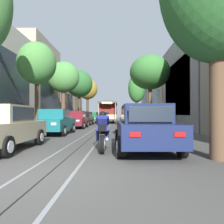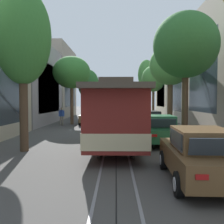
{
  "view_description": "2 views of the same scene",
  "coord_description": "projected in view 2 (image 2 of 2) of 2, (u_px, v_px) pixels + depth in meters",
  "views": [
    {
      "loc": [
        1.47,
        -4.37,
        1.25
      ],
      "look_at": [
        0.71,
        22.25,
        1.56
      ],
      "focal_mm": 34.92,
      "sensor_mm": 36.0,
      "label": 1
    },
    {
      "loc": [
        0.01,
        41.88,
        2.39
      ],
      "look_at": [
        0.38,
        16.55,
        1.27
      ],
      "focal_mm": 41.95,
      "sensor_mm": 36.0,
      "label": 2
    }
  ],
  "objects": [
    {
      "name": "street_tree_kerb_right_second",
      "position": [
        72.0,
        73.0,
        25.93
      ],
      "size": [
        3.72,
        3.93,
        6.77
      ],
      "color": "brown",
      "rests_on": "ground"
    },
    {
      "name": "street_tree_kerb_left_second",
      "position": [
        153.0,
        79.0,
        30.59
      ],
      "size": [
        2.73,
        2.87,
        6.46
      ],
      "color": "brown",
      "rests_on": "ground"
    },
    {
      "name": "parked_car_brown_mid_right",
      "position": [
        90.0,
        116.0,
        26.27
      ],
      "size": [
        2.07,
        4.39,
        1.58
      ],
      "color": "brown",
      "rests_on": "ground"
    },
    {
      "name": "parked_car_maroon_mid_left",
      "position": [
        140.0,
        116.0,
        26.34
      ],
      "size": [
        2.04,
        4.38,
        1.58
      ],
      "color": "maroon",
      "rests_on": "ground"
    },
    {
      "name": "street_tree_kerb_left_fourth",
      "position": [
        186.0,
        46.0,
        15.31
      ],
      "size": [
        3.79,
        4.1,
        7.56
      ],
      "color": "#4C3826",
      "rests_on": "ground"
    },
    {
      "name": "parked_car_black_fourth_left",
      "position": [
        149.0,
        121.0,
        20.23
      ],
      "size": [
        2.03,
        4.37,
        1.58
      ],
      "color": "black",
      "rests_on": "ground"
    },
    {
      "name": "parked_car_brown_sixth_left",
      "position": [
        200.0,
        155.0,
        7.68
      ],
      "size": [
        2.12,
        4.41,
        1.58
      ],
      "color": "brown",
      "rests_on": "ground"
    },
    {
      "name": "street_tree_kerb_right_mid",
      "position": [
        23.0,
        38.0,
        12.13
      ],
      "size": [
        2.63,
        2.39,
        7.63
      ],
      "color": "#4C3826",
      "rests_on": "ground"
    },
    {
      "name": "cable_car_trolley",
      "position": [
        116.0,
        115.0,
        12.72
      ],
      "size": [
        2.59,
        9.14,
        3.28
      ],
      "color": "maroon",
      "rests_on": "ground"
    },
    {
      "name": "parked_car_navy_near_right",
      "position": [
        100.0,
        111.0,
        38.75
      ],
      "size": [
        2.1,
        4.4,
        1.58
      ],
      "color": "#19234C",
      "rests_on": "ground"
    },
    {
      "name": "pedestrian_on_left_pavement",
      "position": [
        62.0,
        115.0,
        25.22
      ],
      "size": [
        0.55,
        0.37,
        1.69
      ],
      "color": "slate",
      "rests_on": "ground"
    },
    {
      "name": "parked_car_green_fifth_left",
      "position": [
        159.0,
        129.0,
        14.33
      ],
      "size": [
        2.04,
        4.38,
        1.58
      ],
      "color": "#1E6038",
      "rests_on": "ground"
    },
    {
      "name": "parked_car_teal_second_left",
      "position": [
        136.0,
        113.0,
        32.58
      ],
      "size": [
        2.03,
        4.37,
        1.58
      ],
      "color": "#196B70",
      "rests_on": "ground"
    },
    {
      "name": "parked_car_black_second_right",
      "position": [
        96.0,
        113.0,
        32.74
      ],
      "size": [
        2.09,
        4.4,
        1.58
      ],
      "color": "black",
      "rests_on": "ground"
    },
    {
      "name": "ground_plane",
      "position": [
        116.0,
        127.0,
        23.31
      ],
      "size": [
        160.0,
        160.0,
        0.0
      ],
      "primitive_type": "plane",
      "color": "#4C4947"
    },
    {
      "name": "street_tree_kerb_left_near",
      "position": [
        146.0,
        75.0,
        36.96
      ],
      "size": [
        2.31,
        2.52,
        8.15
      ],
      "color": "brown",
      "rests_on": "ground"
    },
    {
      "name": "street_tree_kerb_right_near",
      "position": [
        88.0,
        84.0,
        40.07
      ],
      "size": [
        3.23,
        2.94,
        7.12
      ],
      "color": "brown",
      "rests_on": "ground"
    },
    {
      "name": "motorcycle_with_rider",
      "position": [
        110.0,
        112.0,
        38.72
      ],
      "size": [
        0.56,
        1.99,
        1.37
      ],
      "color": "black",
      "rests_on": "ground"
    },
    {
      "name": "street_tree_kerb_left_mid",
      "position": [
        170.0,
        66.0,
        22.14
      ],
      "size": [
        3.53,
        2.94,
        7.11
      ],
      "color": "brown",
      "rests_on": "ground"
    },
    {
      "name": "trolley_track_rails",
      "position": [
        116.0,
        131.0,
        20.65
      ],
      "size": [
        1.14,
        54.63,
        0.01
      ],
      "color": "gray",
      "rests_on": "ground"
    },
    {
      "name": "parked_car_beige_near_left",
      "position": [
        134.0,
        111.0,
        38.71
      ],
      "size": [
        2.04,
        4.38,
        1.58
      ],
      "color": "#C1B28E",
      "rests_on": "ground"
    }
  ]
}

